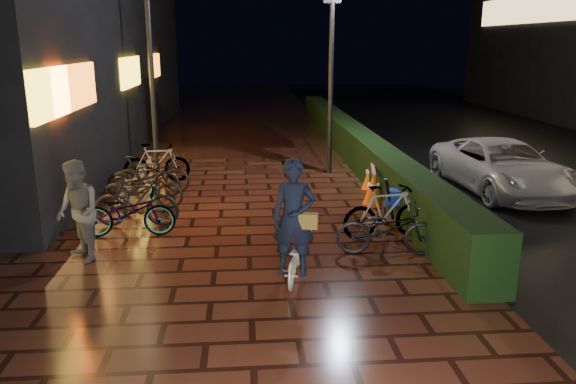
{
  "coord_description": "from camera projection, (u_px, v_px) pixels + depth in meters",
  "views": [
    {
      "loc": [
        -0.06,
        -8.82,
        3.47
      ],
      "look_at": [
        0.65,
        0.04,
        1.1
      ],
      "focal_mm": 35.0,
      "sensor_mm": 36.0,
      "label": 1
    }
  ],
  "objects": [
    {
      "name": "van",
      "position": [
        502.0,
        166.0,
        13.36
      ],
      "size": [
        2.36,
        4.55,
        1.22
      ],
      "primitive_type": "imported",
      "rotation": [
        0.0,
        0.0,
        0.08
      ],
      "color": "#BCBBC1",
      "rests_on": "ground"
    },
    {
      "name": "lamp_post_sf",
      "position": [
        151.0,
        58.0,
        16.09
      ],
      "size": [
        0.53,
        0.17,
        5.55
      ],
      "color": "black",
      "rests_on": "ground"
    },
    {
      "name": "parked_bikes_storefront",
      "position": [
        144.0,
        185.0,
        12.21
      ],
      "size": [
        1.88,
        4.76,
        1.0
      ],
      "color": "black",
      "rests_on": "ground"
    },
    {
      "name": "bystander_person",
      "position": [
        78.0,
        212.0,
        9.03
      ],
      "size": [
        0.99,
        1.03,
        1.68
      ],
      "primitive_type": "imported",
      "rotation": [
        0.0,
        0.0,
        -0.94
      ],
      "color": "#545356",
      "rests_on": "ground"
    },
    {
      "name": "hedge",
      "position": [
        353.0,
        143.0,
        17.23
      ],
      "size": [
        0.7,
        20.0,
        1.0
      ],
      "primitive_type": "cube",
      "color": "black",
      "rests_on": "ground"
    },
    {
      "name": "cart_assembly",
      "position": [
        396.0,
        199.0,
        11.02
      ],
      "size": [
        0.62,
        0.53,
        0.98
      ],
      "color": "black",
      "rests_on": "ground"
    },
    {
      "name": "cyclist",
      "position": [
        294.0,
        236.0,
        8.3
      ],
      "size": [
        0.74,
        1.38,
        1.88
      ],
      "color": "white",
      "rests_on": "ground"
    },
    {
      "name": "traffic_barrier",
      "position": [
        372.0,
        181.0,
        12.97
      ],
      "size": [
        0.73,
        1.8,
        0.73
      ],
      "color": "#E15C0B",
      "rests_on": "ground"
    },
    {
      "name": "ground",
      "position": [
        249.0,
        257.0,
        9.4
      ],
      "size": [
        80.0,
        80.0,
        0.0
      ],
      "primitive_type": "plane",
      "color": "#381911",
      "rests_on": "ground"
    },
    {
      "name": "lamp_post_hedge",
      "position": [
        331.0,
        76.0,
        14.74
      ],
      "size": [
        0.46,
        0.14,
        4.76
      ],
      "color": "black",
      "rests_on": "ground"
    },
    {
      "name": "parked_bikes_hedge",
      "position": [
        387.0,
        221.0,
        9.75
      ],
      "size": [
        1.94,
        1.59,
        1.0
      ],
      "color": "black",
      "rests_on": "ground"
    }
  ]
}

